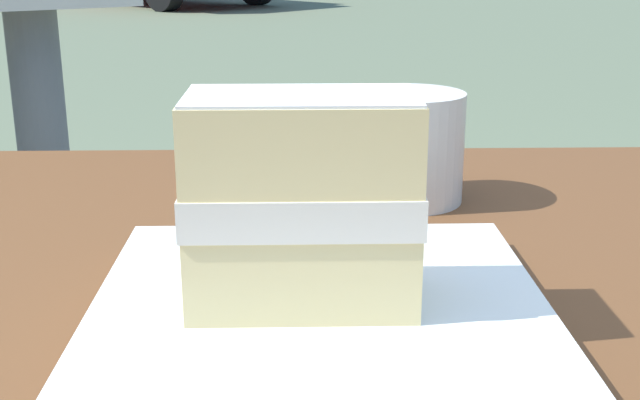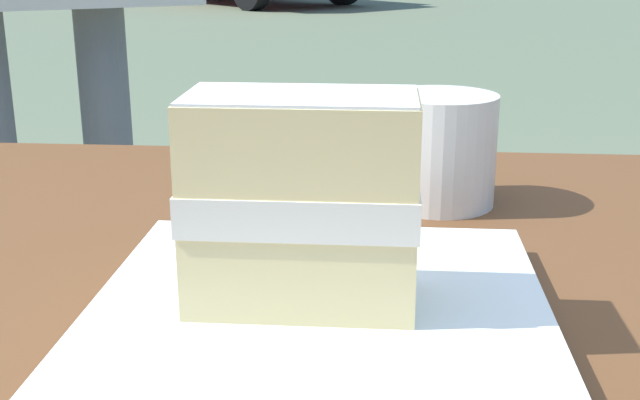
% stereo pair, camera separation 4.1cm
% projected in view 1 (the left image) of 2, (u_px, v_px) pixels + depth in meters
% --- Properties ---
extents(dessert_plate, '(0.23, 0.23, 0.02)m').
position_uv_depth(dessert_plate, '(320.00, 313.00, 0.43)').
color(dessert_plate, white).
rests_on(dessert_plate, patio_table).
extents(cake_slice, '(0.12, 0.07, 0.11)m').
position_uv_depth(cake_slice, '(302.00, 201.00, 0.41)').
color(cake_slice, '#EAD18C').
rests_on(cake_slice, dessert_plate).
extents(coffee_cup, '(0.09, 0.09, 0.08)m').
position_uv_depth(coffee_cup, '(408.00, 145.00, 0.63)').
color(coffee_cup, silver).
rests_on(coffee_cup, patio_table).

